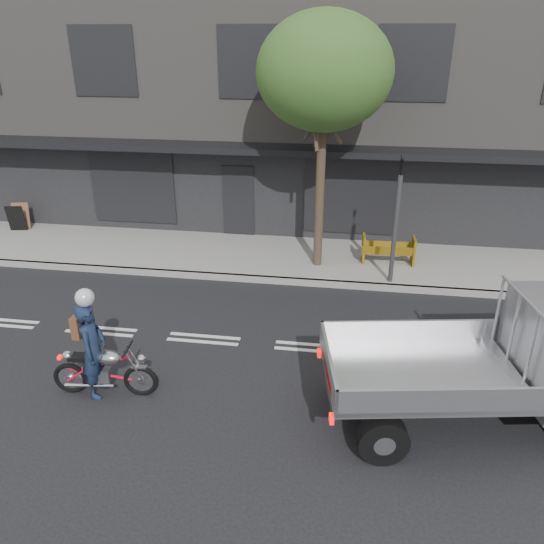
{
  "coord_description": "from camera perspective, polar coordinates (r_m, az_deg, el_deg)",
  "views": [
    {
      "loc": [
        2.99,
        -9.71,
        6.19
      ],
      "look_at": [
        1.45,
        0.5,
        1.5
      ],
      "focal_mm": 35.0,
      "sensor_mm": 36.0,
      "label": 1
    }
  ],
  "objects": [
    {
      "name": "sidewalk",
      "position": [
        15.94,
        -2.92,
        1.81
      ],
      "size": [
        32.0,
        3.2,
        0.15
      ],
      "primitive_type": "cube",
      "color": "gray",
      "rests_on": "ground"
    },
    {
      "name": "construction_barrier",
      "position": [
        15.21,
        12.43,
        2.1
      ],
      "size": [
        1.51,
        0.66,
        0.83
      ],
      "primitive_type": null,
      "rotation": [
        0.0,
        0.0,
        0.04
      ],
      "color": "#DEA60B",
      "rests_on": "sidewalk"
    },
    {
      "name": "sandwich_board",
      "position": [
        19.47,
        -25.82,
        5.22
      ],
      "size": [
        0.62,
        0.47,
        0.88
      ],
      "primitive_type": null,
      "rotation": [
        0.0,
        0.0,
        0.19
      ],
      "color": "black",
      "rests_on": "sidewalk"
    },
    {
      "name": "ground",
      "position": [
        11.9,
        -7.35,
        -7.17
      ],
      "size": [
        80.0,
        80.0,
        0.0
      ],
      "primitive_type": "plane",
      "color": "black",
      "rests_on": "ground"
    },
    {
      "name": "building_main",
      "position": [
        21.34,
        0.49,
        18.51
      ],
      "size": [
        26.0,
        10.0,
        8.0
      ],
      "primitive_type": "cube",
      "color": "slate",
      "rests_on": "ground"
    },
    {
      "name": "street_tree",
      "position": [
        13.96,
        5.66,
        20.55
      ],
      "size": [
        3.4,
        3.4,
        6.74
      ],
      "color": "#382B21",
      "rests_on": "ground"
    },
    {
      "name": "motorcycle",
      "position": [
        10.39,
        -17.61,
        -9.98
      ],
      "size": [
        1.98,
        0.57,
        1.02
      ],
      "rotation": [
        0.0,
        0.0,
        0.09
      ],
      "color": "black",
      "rests_on": "ground"
    },
    {
      "name": "traffic_light_pole",
      "position": [
        13.88,
        13.12,
        4.67
      ],
      "size": [
        0.12,
        0.12,
        3.5
      ],
      "color": "#2D2D30",
      "rests_on": "ground"
    },
    {
      "name": "rider",
      "position": [
        10.23,
        -18.67,
        -7.99
      ],
      "size": [
        0.5,
        0.71,
        1.85
      ],
      "primitive_type": "imported",
      "rotation": [
        0.0,
        0.0,
        1.66
      ],
      "color": "#16223C",
      "rests_on": "ground"
    },
    {
      "name": "kerb",
      "position": [
        14.51,
        -4.15,
        -0.59
      ],
      "size": [
        32.0,
        0.2,
        0.15
      ],
      "primitive_type": "cube",
      "color": "gray",
      "rests_on": "ground"
    }
  ]
}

